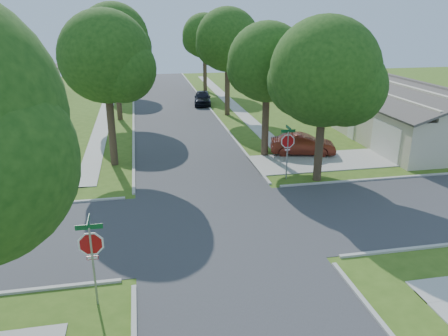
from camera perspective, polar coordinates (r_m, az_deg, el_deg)
ground at (r=19.11m, az=-0.83°, el=-7.35°), size 100.00×100.00×0.00m
road_ns at (r=19.11m, az=-0.83°, el=-7.34°), size 7.00×100.00×0.02m
sidewalk_ne at (r=44.57m, az=0.92°, el=8.44°), size 1.20×40.00×0.04m
sidewalk_nw at (r=43.74m, az=-15.06°, el=7.56°), size 1.20×40.00×0.04m
driveway at (r=27.63m, az=12.78°, el=0.90°), size 8.80×3.60×0.05m
stop_sign_sw at (r=13.88m, az=-16.94°, el=-9.91°), size 1.05×0.80×2.98m
stop_sign_ne at (r=23.75m, az=8.32°, el=3.19°), size 1.05×0.80×2.98m
tree_e_near at (r=27.08m, az=5.77°, el=13.12°), size 4.97×4.80×8.28m
tree_e_mid at (r=38.64m, az=0.54°, el=16.05°), size 5.59×5.40×9.21m
tree_e_far at (r=51.43m, az=-2.51°, el=16.62°), size 5.17×5.00×8.72m
tree_w_near at (r=25.95m, az=-15.08°, el=13.33°), size 5.38×5.20×8.97m
tree_w_mid at (r=37.87m, az=-14.09°, el=15.78°), size 5.80×5.60×9.56m
tree_w_far at (r=50.89m, az=-13.43°, el=15.57°), size 4.76×4.60×8.04m
tree_ne_corner at (r=23.17m, az=13.12°, el=11.50°), size 5.80×5.60×8.66m
house_ne_near at (r=34.39m, az=22.89°, el=6.08°), size 8.42×13.60×4.23m
house_ne_far at (r=50.06m, az=11.55°, el=11.04°), size 8.42×13.60×4.23m
house_nw_far at (r=50.96m, az=-26.13°, el=9.60°), size 8.42×13.60×4.23m
car_driveway at (r=28.56m, az=10.24°, el=3.05°), size 4.30×2.37×1.34m
car_curb_east at (r=43.93m, az=-2.83°, el=9.14°), size 2.16×4.20×1.37m
car_curb_west at (r=59.37m, az=-11.00°, el=11.56°), size 2.17×4.84×1.38m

